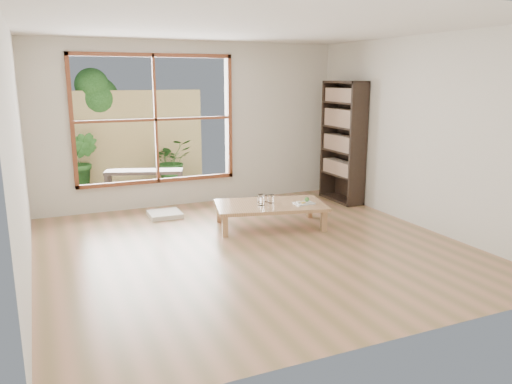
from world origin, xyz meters
TOP-DOWN VIEW (x-y plane):
  - ground at (0.00, 0.00)m, footprint 5.00×5.00m
  - low_table at (0.57, 0.71)m, footprint 1.65×1.17m
  - floor_cushion at (-0.66, 1.81)m, footprint 0.47×0.47m
  - bookshelf at (2.32, 1.59)m, footprint 0.32×0.89m
  - glass_tall at (0.42, 0.67)m, footprint 0.08×0.08m
  - glass_mid at (0.60, 0.75)m, footprint 0.08×0.08m
  - glass_short at (0.57, 0.83)m, footprint 0.07×0.07m
  - glass_small at (0.46, 0.80)m, footprint 0.07×0.07m
  - food_tray at (1.01, 0.52)m, footprint 0.27×0.19m
  - deck at (-0.60, 3.56)m, footprint 2.80×2.00m
  - garden_bench at (-0.64, 3.35)m, footprint 1.39×0.80m
  - bamboo_fence at (-0.60, 4.56)m, footprint 2.80×0.06m
  - shrub_right at (0.08, 4.22)m, footprint 0.87×0.79m
  - shrub_left at (-1.60, 4.17)m, footprint 0.70×0.63m
  - garden_tree at (-1.28, 4.86)m, footprint 1.04×0.85m

SIDE VIEW (x-z plane):
  - ground at x=0.00m, z-range 0.00..0.00m
  - deck at x=-0.60m, z-range -0.03..0.03m
  - floor_cushion at x=-0.66m, z-range 0.00..0.07m
  - low_table at x=0.57m, z-range 0.12..0.45m
  - food_tray at x=1.01m, z-range 0.31..0.39m
  - glass_small at x=0.46m, z-range 0.33..0.42m
  - glass_short at x=0.57m, z-range 0.33..0.42m
  - glass_mid at x=0.60m, z-range 0.33..0.44m
  - garden_bench at x=-0.64m, z-range 0.18..0.60m
  - glass_tall at x=0.42m, z-range 0.33..0.48m
  - shrub_right at x=0.08m, z-range 0.03..0.87m
  - shrub_left at x=-1.60m, z-range 0.02..1.08m
  - bamboo_fence at x=-0.60m, z-range 0.00..1.80m
  - bookshelf at x=2.32m, z-range 0.00..1.99m
  - garden_tree at x=-1.28m, z-range 0.52..2.74m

